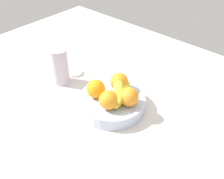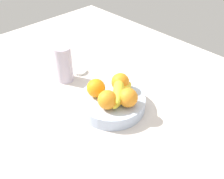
% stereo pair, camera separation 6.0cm
% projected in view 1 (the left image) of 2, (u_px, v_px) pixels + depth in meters
% --- Properties ---
extents(ground_plane, '(1.80, 1.40, 0.03)m').
position_uv_depth(ground_plane, '(104.00, 109.00, 1.05)').
color(ground_plane, beige).
extents(fruit_bowl, '(0.26, 0.26, 0.05)m').
position_uv_depth(fruit_bowl, '(112.00, 103.00, 1.02)').
color(fruit_bowl, silver).
rests_on(fruit_bowl, ground_plane).
extents(orange_front_left, '(0.07, 0.07, 0.07)m').
position_uv_depth(orange_front_left, '(96.00, 89.00, 0.99)').
color(orange_front_left, orange).
rests_on(orange_front_left, fruit_bowl).
extents(orange_front_right, '(0.07, 0.07, 0.07)m').
position_uv_depth(orange_front_right, '(109.00, 100.00, 0.94)').
color(orange_front_right, orange).
rests_on(orange_front_right, fruit_bowl).
extents(orange_center, '(0.07, 0.07, 0.07)m').
position_uv_depth(orange_center, '(129.00, 97.00, 0.95)').
color(orange_center, orange).
rests_on(orange_center, fruit_bowl).
extents(orange_back_left, '(0.07, 0.07, 0.07)m').
position_uv_depth(orange_back_left, '(119.00, 82.00, 1.03)').
color(orange_back_left, orange).
rests_on(orange_back_left, fruit_bowl).
extents(banana_bunch, '(0.14, 0.17, 0.06)m').
position_uv_depth(banana_bunch, '(120.00, 91.00, 0.98)').
color(banana_bunch, yellow).
rests_on(banana_bunch, fruit_bowl).
extents(thermos_tumbler, '(0.07, 0.07, 0.16)m').
position_uv_depth(thermos_tumbler, '(61.00, 66.00, 1.12)').
color(thermos_tumbler, '#BAAFC2').
rests_on(thermos_tumbler, ground_plane).
extents(jar_lid, '(0.06, 0.06, 0.01)m').
position_uv_depth(jar_lid, '(76.00, 73.00, 1.22)').
color(jar_lid, silver).
rests_on(jar_lid, ground_plane).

